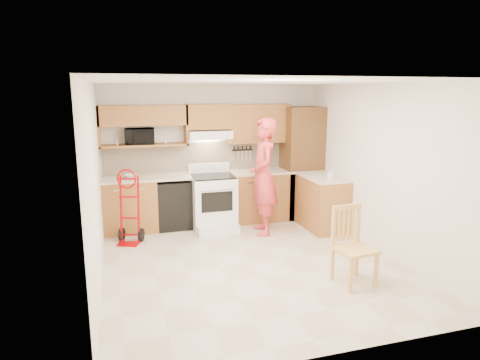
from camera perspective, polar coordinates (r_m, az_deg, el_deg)
name	(u,v)px	position (r m, az deg, el deg)	size (l,w,h in m)	color
floor	(250,264)	(6.13, 1.35, -11.14)	(4.00, 4.50, 0.02)	beige
ceiling	(251,81)	(5.65, 1.48, 13.12)	(4.00, 4.50, 0.02)	white
wall_back	(213,153)	(7.91, -3.64, 3.57)	(4.00, 0.02, 2.50)	white
wall_front	(332,226)	(3.74, 12.19, -6.07)	(4.00, 0.02, 2.50)	white
wall_left	(94,186)	(5.49, -18.96, -0.72)	(0.02, 4.50, 2.50)	white
wall_right	(379,169)	(6.65, 18.14, 1.43)	(0.02, 4.50, 2.50)	white
backsplash	(213,156)	(7.89, -3.59, 3.19)	(3.92, 0.03, 0.55)	beige
lower_cab_left	(130,206)	(7.57, -14.54, -3.34)	(0.90, 0.60, 0.90)	olive
dishwasher	(174,204)	(7.64, -8.90, -3.17)	(0.60, 0.60, 0.85)	black
lower_cab_right	(260,196)	(8.00, 2.75, -2.17)	(1.14, 0.60, 0.90)	olive
countertop_left	(146,178)	(7.48, -12.43, 0.27)	(1.50, 0.63, 0.04)	beige
countertop_right	(261,172)	(7.89, 2.78, 1.14)	(1.14, 0.63, 0.04)	beige
cab_return_right	(322,203)	(7.62, 10.94, -3.08)	(0.60, 1.00, 0.90)	olive
countertop_return	(323,177)	(7.52, 11.08, 0.39)	(0.63, 1.00, 0.04)	beige
pantry_tall	(301,163)	(8.18, 8.23, 2.33)	(0.70, 0.60, 2.10)	brown
upper_cab_left	(143,115)	(7.48, -12.88, 8.45)	(1.50, 0.33, 0.34)	olive
upper_shelf_mw	(144,145)	(7.53, -12.70, 4.58)	(1.50, 0.33, 0.04)	olive
upper_cab_center	(208,117)	(7.64, -4.29, 8.48)	(0.76, 0.33, 0.44)	olive
upper_cab_right	(259,123)	(7.91, 2.52, 7.59)	(1.14, 0.33, 0.70)	olive
range_hood	(209,134)	(7.60, -4.15, 6.12)	(0.76, 0.46, 0.14)	white
knife_strip	(242,153)	(8.00, 0.30, 3.61)	(0.40, 0.05, 0.29)	black
microwave	(140,136)	(7.51, -13.28, 5.73)	(0.49, 0.33, 0.27)	black
range	(214,198)	(7.46, -3.56, -2.38)	(0.75, 0.99, 1.11)	white
person	(263,177)	(7.11, 3.17, 0.44)	(0.71, 0.47, 1.96)	#CE383A
hand_truck	(128,210)	(6.94, -14.75, -3.95)	(0.43, 0.39, 1.08)	#AB0105
dining_chair	(355,247)	(5.53, 15.17, -8.63)	(0.44, 0.48, 0.98)	#E3B563
soap_bottle	(331,173)	(7.25, 12.13, 0.87)	(0.09, 0.09, 0.19)	white
bowl	(131,176)	(7.46, -14.36, 0.53)	(0.23, 0.23, 0.06)	white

